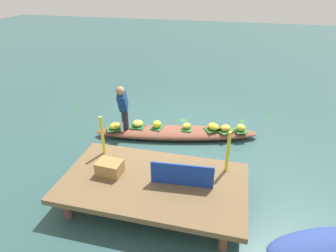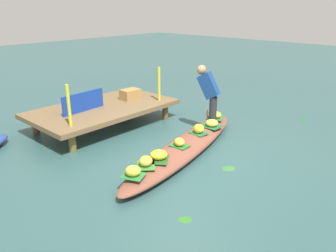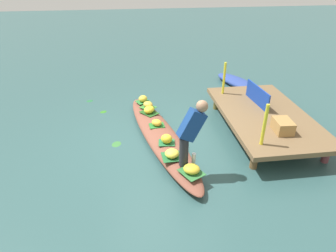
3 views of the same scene
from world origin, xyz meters
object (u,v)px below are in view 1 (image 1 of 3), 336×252
produce_crate (110,168)px  vendor_boat (176,133)px  banana_bunch_3 (157,124)px  banana_bunch_0 (187,126)px  banana_bunch_2 (115,126)px  banana_bunch_6 (138,123)px  vendor_person (123,105)px  banana_bunch_5 (213,126)px  market_banner (182,175)px  banana_bunch_4 (226,128)px  banana_bunch_1 (241,127)px  water_bottle (122,127)px  moored_boat (325,244)px

produce_crate → vendor_boat: bearing=-106.9°
vendor_boat → banana_bunch_3: (0.48, 0.07, 0.22)m
banana_bunch_0 → banana_bunch_3: bearing=9.7°
banana_bunch_2 → banana_bunch_6: 0.57m
vendor_person → banana_bunch_5: bearing=-165.2°
banana_bunch_3 → banana_bunch_5: banana_bunch_3 is taller
banana_bunch_0 → market_banner: 2.44m
vendor_boat → banana_bunch_6: banana_bunch_6 is taller
banana_bunch_2 → banana_bunch_6: same height
banana_bunch_2 → banana_bunch_6: bearing=-152.1°
banana_bunch_5 → vendor_boat: bearing=10.8°
produce_crate → banana_bunch_4: bearing=-127.2°
banana_bunch_4 → banana_bunch_6: (2.16, 0.27, -0.00)m
banana_bunch_1 → banana_bunch_4: size_ratio=0.92×
vendor_boat → market_banner: (-0.60, 2.33, 0.55)m
banana_bunch_0 → banana_bunch_6: bearing=7.4°
banana_bunch_3 → water_bottle: (0.77, 0.38, 0.02)m
banana_bunch_0 → banana_bunch_1: bearing=-170.4°
banana_bunch_2 → banana_bunch_3: 1.03m
banana_bunch_6 → vendor_person: size_ratio=0.22×
banana_bunch_2 → market_banner: bearing=136.5°
banana_bunch_5 → produce_crate: bearing=57.3°
banana_bunch_6 → vendor_person: bearing=50.4°
water_bottle → market_banner: bearing=134.5°
water_bottle → banana_bunch_3: bearing=-153.8°
banana_bunch_2 → banana_bunch_3: size_ratio=1.26×
banana_bunch_6 → banana_bunch_1: bearing=-171.5°
banana_bunch_1 → banana_bunch_5: same height
banana_bunch_0 → banana_bunch_3: size_ratio=1.03×
banana_bunch_0 → banana_bunch_2: size_ratio=0.82×
banana_bunch_1 → vendor_person: bearing=13.5°
moored_boat → banana_bunch_4: bearing=-83.0°
banana_bunch_2 → water_bottle: (-0.22, 0.08, 0.04)m
banana_bunch_5 → banana_bunch_3: bearing=9.9°
produce_crate → vendor_person: bearing=-75.6°
produce_crate → water_bottle: bearing=-73.8°
banana_bunch_3 → banana_bunch_4: bearing=-171.8°
vendor_boat → banana_bunch_1: size_ratio=17.31×
banana_bunch_6 → vendor_person: 0.71m
moored_boat → market_banner: 2.34m
banana_bunch_3 → produce_crate: (0.23, 2.25, 0.25)m
banana_bunch_0 → vendor_person: size_ratio=0.20×
banana_bunch_5 → banana_bunch_2: bearing=12.8°
banana_bunch_3 → banana_bunch_5: bearing=-170.1°
moored_boat → vendor_boat: bearing=-66.6°
vendor_boat → water_bottle: size_ratio=17.29×
banana_bunch_5 → market_banner: (0.29, 2.50, 0.34)m
vendor_boat → banana_bunch_4: banana_bunch_4 is taller
banana_bunch_1 → produce_crate: size_ratio=0.53×
banana_bunch_5 → banana_bunch_6: bearing=8.3°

